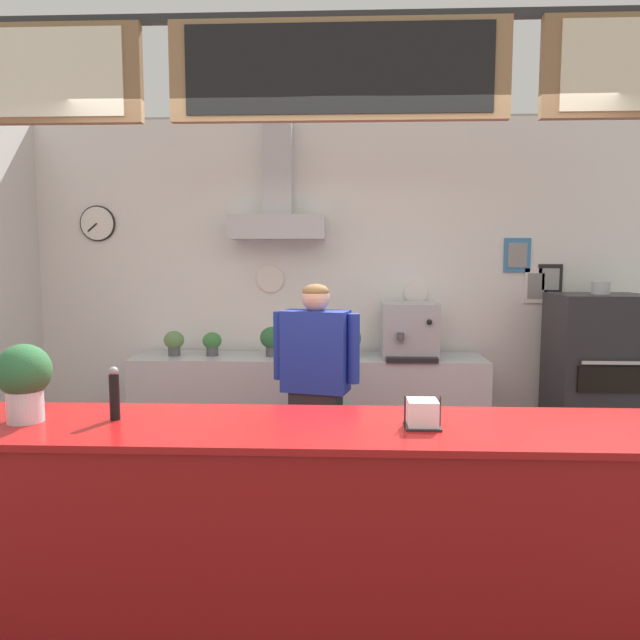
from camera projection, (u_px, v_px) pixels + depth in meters
name	position (u px, v px, depth m)	size (l,w,h in m)	color
ground_plane	(337.00, 617.00, 2.99)	(6.68, 6.68, 0.00)	#3F3A38
back_wall_assembly	(339.00, 278.00, 5.26)	(5.56, 2.68, 2.99)	#9E9E99
service_counter	(336.00, 539.00, 2.69)	(4.03, 0.69, 1.05)	maroon
back_prep_counter	(309.00, 411.00, 5.15)	(2.95, 0.57, 0.94)	#B7BABF
pizza_oven	(596.00, 386.00, 4.86)	(0.71, 0.65, 1.58)	#232326
shop_worker	(316.00, 397.00, 3.99)	(0.57, 0.31, 1.60)	#232328
espresso_machine	(409.00, 331.00, 5.02)	(0.46, 0.48, 0.46)	#A3A5AD
potted_thyme	(272.00, 339.00, 5.10)	(0.20, 0.20, 0.25)	#4C4C51
potted_oregano	(212.00, 343.00, 5.12)	(0.16, 0.16, 0.20)	#4C4C51
potted_rosemary	(349.00, 340.00, 5.07)	(0.21, 0.21, 0.25)	beige
potted_basil	(174.00, 342.00, 5.13)	(0.17, 0.17, 0.21)	#4C4C51
pepper_grinder	(114.00, 394.00, 2.70)	(0.04, 0.04, 0.24)	black
napkin_holder	(422.00, 414.00, 2.59)	(0.16, 0.15, 0.14)	#262628
basil_vase	(24.00, 380.00, 2.66)	(0.24, 0.24, 0.35)	silver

